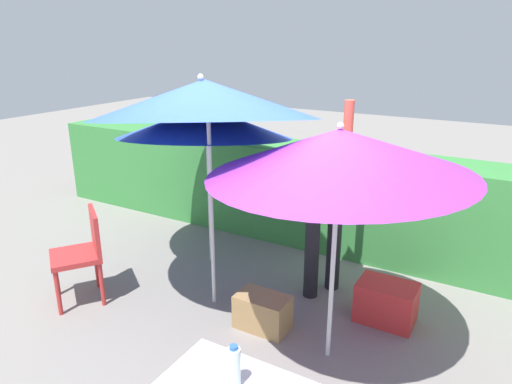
{
  "coord_description": "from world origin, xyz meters",
  "views": [
    {
      "loc": [
        1.96,
        -3.1,
        2.42
      ],
      "look_at": [
        0.0,
        0.3,
        1.1
      ],
      "focal_mm": 32.46,
      "sensor_mm": 36.0,
      "label": 1
    }
  ],
  "objects_px": {
    "cooler_box": "(386,302)",
    "bottle_water": "(234,367)",
    "umbrella_orange": "(339,152)",
    "umbrella_yellow": "(205,100)",
    "person_vendor": "(325,203)",
    "crate_cardboard": "(263,312)",
    "umbrella_rainbow": "(205,123)",
    "chair_plastic": "(83,250)"
  },
  "relations": [
    {
      "from": "cooler_box",
      "to": "bottle_water",
      "type": "bearing_deg",
      "value": -97.57
    },
    {
      "from": "bottle_water",
      "to": "umbrella_orange",
      "type": "bearing_deg",
      "value": 89.65
    },
    {
      "from": "umbrella_yellow",
      "to": "person_vendor",
      "type": "height_order",
      "value": "umbrella_yellow"
    },
    {
      "from": "crate_cardboard",
      "to": "umbrella_yellow",
      "type": "bearing_deg",
      "value": 169.4
    },
    {
      "from": "umbrella_rainbow",
      "to": "person_vendor",
      "type": "bearing_deg",
      "value": -0.18
    },
    {
      "from": "umbrella_orange",
      "to": "person_vendor",
      "type": "height_order",
      "value": "person_vendor"
    },
    {
      "from": "umbrella_yellow",
      "to": "crate_cardboard",
      "type": "relative_size",
      "value": 5.0
    },
    {
      "from": "umbrella_orange",
      "to": "cooler_box",
      "type": "height_order",
      "value": "umbrella_orange"
    },
    {
      "from": "bottle_water",
      "to": "cooler_box",
      "type": "bearing_deg",
      "value": 82.43
    },
    {
      "from": "umbrella_orange",
      "to": "chair_plastic",
      "type": "relative_size",
      "value": 2.12
    },
    {
      "from": "umbrella_rainbow",
      "to": "crate_cardboard",
      "type": "distance_m",
      "value": 2.01
    },
    {
      "from": "umbrella_rainbow",
      "to": "cooler_box",
      "type": "height_order",
      "value": "umbrella_rainbow"
    },
    {
      "from": "umbrella_rainbow",
      "to": "bottle_water",
      "type": "height_order",
      "value": "umbrella_rainbow"
    },
    {
      "from": "chair_plastic",
      "to": "cooler_box",
      "type": "xyz_separation_m",
      "value": [
        2.6,
        1.07,
        -0.33
      ]
    },
    {
      "from": "umbrella_orange",
      "to": "cooler_box",
      "type": "bearing_deg",
      "value": 69.44
    },
    {
      "from": "crate_cardboard",
      "to": "person_vendor",
      "type": "bearing_deg",
      "value": 75.47
    },
    {
      "from": "umbrella_orange",
      "to": "crate_cardboard",
      "type": "bearing_deg",
      "value": 173.76
    },
    {
      "from": "umbrella_orange",
      "to": "umbrella_rainbow",
      "type": "bearing_deg",
      "value": 153.36
    },
    {
      "from": "umbrella_yellow",
      "to": "cooler_box",
      "type": "bearing_deg",
      "value": 18.93
    },
    {
      "from": "umbrella_orange",
      "to": "crate_cardboard",
      "type": "xyz_separation_m",
      "value": [
        -0.63,
        0.07,
        -1.51
      ]
    },
    {
      "from": "umbrella_yellow",
      "to": "chair_plastic",
      "type": "xyz_separation_m",
      "value": [
        -1.08,
        -0.54,
        -1.41
      ]
    },
    {
      "from": "person_vendor",
      "to": "cooler_box",
      "type": "bearing_deg",
      "value": -14.69
    },
    {
      "from": "person_vendor",
      "to": "crate_cardboard",
      "type": "bearing_deg",
      "value": -104.53
    },
    {
      "from": "bottle_water",
      "to": "person_vendor",
      "type": "bearing_deg",
      "value": 100.38
    },
    {
      "from": "chair_plastic",
      "to": "bottle_water",
      "type": "bearing_deg",
      "value": -23.24
    },
    {
      "from": "umbrella_rainbow",
      "to": "chair_plastic",
      "type": "bearing_deg",
      "value": -113.87
    },
    {
      "from": "cooler_box",
      "to": "umbrella_rainbow",
      "type": "bearing_deg",
      "value": 174.86
    },
    {
      "from": "umbrella_rainbow",
      "to": "cooler_box",
      "type": "bearing_deg",
      "value": -5.14
    },
    {
      "from": "umbrella_yellow",
      "to": "crate_cardboard",
      "type": "height_order",
      "value": "umbrella_yellow"
    },
    {
      "from": "umbrella_orange",
      "to": "umbrella_yellow",
      "type": "relative_size",
      "value": 0.82
    },
    {
      "from": "person_vendor",
      "to": "cooler_box",
      "type": "relative_size",
      "value": 3.72
    },
    {
      "from": "crate_cardboard",
      "to": "bottle_water",
      "type": "relative_size",
      "value": 1.92
    },
    {
      "from": "person_vendor",
      "to": "umbrella_orange",
      "type": "bearing_deg",
      "value": -64.76
    },
    {
      "from": "chair_plastic",
      "to": "umbrella_rainbow",
      "type": "bearing_deg",
      "value": 66.13
    },
    {
      "from": "person_vendor",
      "to": "crate_cardboard",
      "type": "relative_size",
      "value": 4.09
    },
    {
      "from": "umbrella_rainbow",
      "to": "person_vendor",
      "type": "height_order",
      "value": "umbrella_rainbow"
    },
    {
      "from": "umbrella_rainbow",
      "to": "umbrella_yellow",
      "type": "height_order",
      "value": "umbrella_yellow"
    },
    {
      "from": "cooler_box",
      "to": "bottle_water",
      "type": "height_order",
      "value": "bottle_water"
    },
    {
      "from": "umbrella_orange",
      "to": "umbrella_yellow",
      "type": "bearing_deg",
      "value": 171.58
    },
    {
      "from": "umbrella_orange",
      "to": "bottle_water",
      "type": "distance_m",
      "value": 1.59
    },
    {
      "from": "umbrella_rainbow",
      "to": "crate_cardboard",
      "type": "xyz_separation_m",
      "value": [
        1.15,
        -0.83,
        -1.42
      ]
    },
    {
      "from": "umbrella_orange",
      "to": "chair_plastic",
      "type": "height_order",
      "value": "umbrella_orange"
    }
  ]
}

